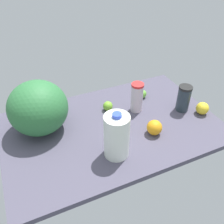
{
  "coord_description": "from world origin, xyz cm",
  "views": [
    {
      "loc": [
        -43.94,
        -97.22,
        94.6
      ],
      "look_at": [
        0.0,
        0.0,
        13.0
      ],
      "focal_mm": 40.0,
      "sensor_mm": 36.0,
      "label": 1
    }
  ],
  "objects_px": {
    "milk_jug": "(117,136)",
    "tumbler_cup": "(137,97)",
    "shaker_bottle": "(184,98)",
    "watermelon": "(38,108)",
    "lemon_loose": "(202,108)",
    "orange_by_jug": "(154,127)",
    "lime_beside_bowl": "(108,106)",
    "lime_near_front": "(142,94)"
  },
  "relations": [
    {
      "from": "shaker_bottle",
      "to": "tumbler_cup",
      "type": "bearing_deg",
      "value": 156.96
    },
    {
      "from": "tumbler_cup",
      "to": "lemon_loose",
      "type": "bearing_deg",
      "value": -29.33
    },
    {
      "from": "milk_jug",
      "to": "shaker_bottle",
      "type": "bearing_deg",
      "value": 17.9
    },
    {
      "from": "tumbler_cup",
      "to": "lemon_loose",
      "type": "xyz_separation_m",
      "value": [
        0.34,
        -0.19,
        -0.06
      ]
    },
    {
      "from": "lemon_loose",
      "to": "orange_by_jug",
      "type": "distance_m",
      "value": 0.36
    },
    {
      "from": "tumbler_cup",
      "to": "lime_near_front",
      "type": "bearing_deg",
      "value": 45.28
    },
    {
      "from": "shaker_bottle",
      "to": "lime_beside_bowl",
      "type": "relative_size",
      "value": 2.76
    },
    {
      "from": "watermelon",
      "to": "orange_by_jug",
      "type": "height_order",
      "value": "watermelon"
    },
    {
      "from": "lemon_loose",
      "to": "lime_beside_bowl",
      "type": "xyz_separation_m",
      "value": [
        -0.5,
        0.26,
        -0.01
      ]
    },
    {
      "from": "lime_beside_bowl",
      "to": "orange_by_jug",
      "type": "bearing_deg",
      "value": -64.22
    },
    {
      "from": "shaker_bottle",
      "to": "tumbler_cup",
      "type": "relative_size",
      "value": 0.88
    },
    {
      "from": "lemon_loose",
      "to": "lime_beside_bowl",
      "type": "relative_size",
      "value": 1.27
    },
    {
      "from": "milk_jug",
      "to": "tumbler_cup",
      "type": "relative_size",
      "value": 1.36
    },
    {
      "from": "tumbler_cup",
      "to": "orange_by_jug",
      "type": "height_order",
      "value": "tumbler_cup"
    },
    {
      "from": "tumbler_cup",
      "to": "lemon_loose",
      "type": "distance_m",
      "value": 0.39
    },
    {
      "from": "milk_jug",
      "to": "lemon_loose",
      "type": "height_order",
      "value": "milk_jug"
    },
    {
      "from": "lime_beside_bowl",
      "to": "lemon_loose",
      "type": "bearing_deg",
      "value": -27.67
    },
    {
      "from": "lemon_loose",
      "to": "lime_near_front",
      "type": "height_order",
      "value": "lemon_loose"
    },
    {
      "from": "lemon_loose",
      "to": "lime_beside_bowl",
      "type": "distance_m",
      "value": 0.56
    },
    {
      "from": "shaker_bottle",
      "to": "lemon_loose",
      "type": "height_order",
      "value": "shaker_bottle"
    },
    {
      "from": "milk_jug",
      "to": "lemon_loose",
      "type": "relative_size",
      "value": 3.36
    },
    {
      "from": "lemon_loose",
      "to": "tumbler_cup",
      "type": "bearing_deg",
      "value": 150.67
    },
    {
      "from": "watermelon",
      "to": "tumbler_cup",
      "type": "relative_size",
      "value": 1.7
    },
    {
      "from": "milk_jug",
      "to": "tumbler_cup",
      "type": "xyz_separation_m",
      "value": [
        0.26,
        0.28,
        -0.02
      ]
    },
    {
      "from": "watermelon",
      "to": "milk_jug",
      "type": "relative_size",
      "value": 1.25
    },
    {
      "from": "watermelon",
      "to": "lemon_loose",
      "type": "xyz_separation_m",
      "value": [
        0.9,
        -0.25,
        -0.11
      ]
    },
    {
      "from": "shaker_bottle",
      "to": "lemon_loose",
      "type": "distance_m",
      "value": 0.12
    },
    {
      "from": "lime_beside_bowl",
      "to": "lime_near_front",
      "type": "distance_m",
      "value": 0.26
    },
    {
      "from": "lime_beside_bowl",
      "to": "lime_near_front",
      "type": "bearing_deg",
      "value": 7.54
    },
    {
      "from": "shaker_bottle",
      "to": "milk_jug",
      "type": "relative_size",
      "value": 0.65
    },
    {
      "from": "watermelon",
      "to": "milk_jug",
      "type": "bearing_deg",
      "value": -48.87
    },
    {
      "from": "milk_jug",
      "to": "lime_near_front",
      "type": "height_order",
      "value": "milk_jug"
    },
    {
      "from": "watermelon",
      "to": "lemon_loose",
      "type": "height_order",
      "value": "watermelon"
    },
    {
      "from": "milk_jug",
      "to": "orange_by_jug",
      "type": "height_order",
      "value": "milk_jug"
    },
    {
      "from": "shaker_bottle",
      "to": "tumbler_cup",
      "type": "height_order",
      "value": "tumbler_cup"
    },
    {
      "from": "milk_jug",
      "to": "tumbler_cup",
      "type": "bearing_deg",
      "value": 46.61
    },
    {
      "from": "lemon_loose",
      "to": "orange_by_jug",
      "type": "height_order",
      "value": "orange_by_jug"
    },
    {
      "from": "milk_jug",
      "to": "lime_beside_bowl",
      "type": "distance_m",
      "value": 0.37
    },
    {
      "from": "shaker_bottle",
      "to": "milk_jug",
      "type": "bearing_deg",
      "value": -162.1
    },
    {
      "from": "shaker_bottle",
      "to": "lime_beside_bowl",
      "type": "bearing_deg",
      "value": 156.64
    },
    {
      "from": "lime_near_front",
      "to": "lemon_loose",
      "type": "bearing_deg",
      "value": -51.13
    },
    {
      "from": "shaker_bottle",
      "to": "orange_by_jug",
      "type": "relative_size",
      "value": 1.96
    }
  ]
}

